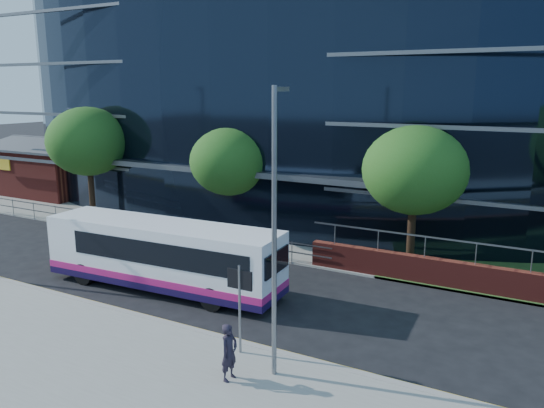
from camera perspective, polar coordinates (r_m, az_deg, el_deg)
The scene contains 16 objects.
ground at distance 20.56m, azimuth -11.91°, elevation -11.03°, with size 200.00×200.00×0.00m, color black.
pavement_near at distance 17.45m, azimuth -22.98°, elevation -15.99°, with size 80.00×8.00×0.15m, color gray.
kerb at distance 19.85m, azimuth -13.82°, elevation -11.76°, with size 80.00×0.25×0.16m, color gray.
yellow_line_outer at distance 20.02m, azimuth -13.42°, elevation -11.76°, with size 80.00×0.08×0.01m, color gold.
yellow_line_inner at distance 20.12m, azimuth -13.13°, elevation -11.62°, with size 80.00×0.08×0.01m, color gold.
far_forecourt at distance 32.28m, azimuth -7.48°, elevation -2.14°, with size 50.00×8.00×0.10m, color gray.
glass_office at distance 38.75m, azimuth 3.41°, elevation 12.24°, with size 44.00×23.10×16.00m.
brick_pavilion at distance 44.65m, azimuth -22.53°, elevation 3.53°, with size 8.60×6.66×4.40m.
guard_railings at distance 30.36m, azimuth -15.02°, elevation -1.89°, with size 24.00×0.05×1.10m.
street_sign at distance 16.07m, azimuth -3.49°, elevation -9.29°, with size 0.85×0.09×2.80m.
tree_far_a at distance 34.61m, azimuth -19.19°, elevation 6.36°, with size 4.95×4.95×6.98m.
tree_far_b at distance 28.58m, azimuth -4.58°, elevation 4.56°, with size 4.29×4.29×6.05m.
tree_far_c at distance 24.13m, azimuth 15.11°, elevation 3.50°, with size 4.62×4.62×6.51m.
streetlight_east at distance 14.15m, azimuth 0.30°, elevation -2.52°, with size 0.15×0.77×8.00m.
city_bus at distance 21.98m, azimuth -11.51°, elevation -5.38°, with size 10.37×2.89×2.77m.
pedestrian at distance 15.18m, azimuth -4.63°, elevation -15.60°, with size 0.60×0.39×1.63m, color black.
Camera 1 is at (12.45, -14.23, 8.08)m, focal length 35.00 mm.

